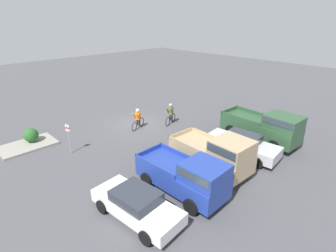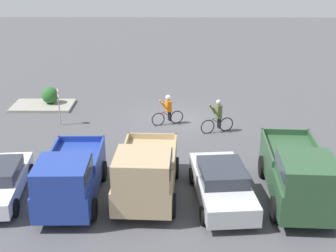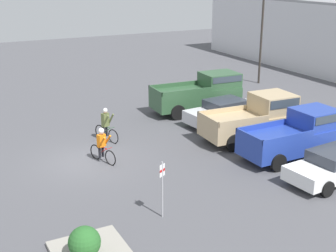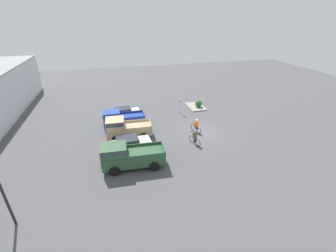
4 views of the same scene
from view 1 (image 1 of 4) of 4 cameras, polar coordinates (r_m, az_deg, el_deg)
name	(u,v)px [view 1 (image 1 of 4)]	position (r m, az deg, el deg)	size (l,w,h in m)	color
ground_plane	(137,125)	(21.89, -6.70, 0.24)	(80.00, 80.00, 0.00)	#4C4C51
pickup_truck_0	(265,126)	(19.58, 20.44, -0.08)	(2.47, 5.57, 2.33)	#2D5133
sedan_0	(242,145)	(17.55, 15.75, -3.90)	(2.32, 4.83, 1.43)	silver
pickup_truck_1	(216,153)	(15.16, 10.50, -5.81)	(2.49, 4.94, 2.32)	tan
pickup_truck_2	(187,175)	(13.17, 4.20, -10.65)	(2.23, 4.90, 2.17)	#233D9E
sedan_1	(137,204)	(12.17, -6.86, -16.53)	(2.21, 4.55, 1.35)	white
cyclist_0	(138,118)	(20.95, -6.59, 1.65)	(1.70, 0.68, 1.66)	black
cyclist_1	(171,114)	(21.72, 0.56, 2.67)	(1.73, 0.69, 1.77)	black
fire_lane_sign	(68,135)	(17.97, -20.85, -1.91)	(0.16, 0.28, 2.13)	#9E9EA3
curb_island	(28,145)	(20.64, -28.23, -3.75)	(3.55, 2.27, 0.15)	gray
shrub	(31,135)	(20.73, -27.68, -1.77)	(0.99, 0.99, 0.99)	#286028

